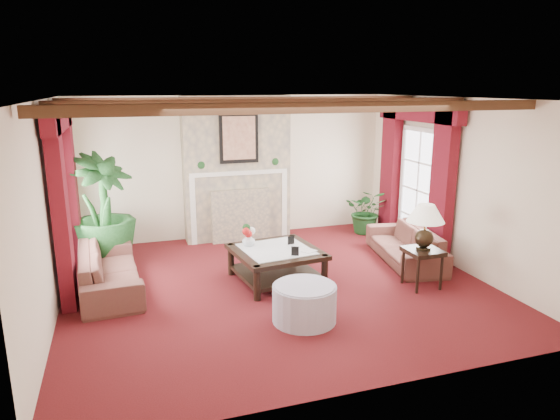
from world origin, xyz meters
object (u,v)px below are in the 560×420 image
object	(u,v)px
sofa_left	(109,263)
sofa_right	(406,239)
side_table	(422,268)
coffee_table	(276,265)
ottoman	(304,303)
potted_palm	(105,233)

from	to	relation	value
sofa_left	sofa_right	size ratio (longest dim) A/B	1.04
sofa_right	side_table	bearing A→B (deg)	-9.63
coffee_table	side_table	xyz separation A→B (m)	(1.96, -0.86, 0.04)
sofa_right	coffee_table	bearing A→B (deg)	-75.50
coffee_table	sofa_right	bearing A→B (deg)	-2.39
ottoman	sofa_right	bearing A→B (deg)	33.03
potted_palm	side_table	size ratio (longest dim) A/B	3.54
potted_palm	ottoman	bearing A→B (deg)	-51.37
sofa_right	coffee_table	world-z (taller)	sofa_right
sofa_left	potted_palm	size ratio (longest dim) A/B	1.01
sofa_right	side_table	size ratio (longest dim) A/B	3.45
ottoman	potted_palm	bearing A→B (deg)	128.63
potted_palm	ottoman	xyz separation A→B (m)	(2.38, -2.98, -0.28)
sofa_left	side_table	size ratio (longest dim) A/B	3.59
side_table	ottoman	xyz separation A→B (m)	(-2.02, -0.51, -0.05)
sofa_left	coffee_table	size ratio (longest dim) A/B	1.70
potted_palm	ottoman	distance (m)	3.83
sofa_right	potted_palm	distance (m)	4.99
potted_palm	coffee_table	xyz separation A→B (m)	(2.45, -1.61, -0.27)
sofa_right	ottoman	xyz separation A→B (m)	(-2.40, -1.56, -0.14)
potted_palm	coffee_table	bearing A→B (deg)	-33.40
coffee_table	ottoman	distance (m)	1.37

